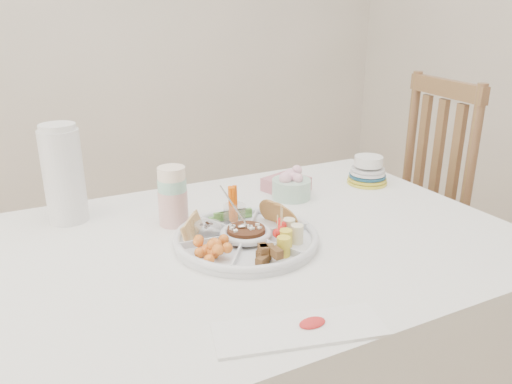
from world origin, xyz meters
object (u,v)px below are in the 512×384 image
thermos (63,173)px  party_tray (246,236)px  plate_stack (368,171)px  dining_table (242,356)px  chair (390,218)px

thermos → party_tray: bearing=-43.7°
thermos → plate_stack: (1.00, -0.13, -0.10)m
dining_table → plate_stack: 0.78m
dining_table → chair: bearing=20.4°
chair → party_tray: 0.89m
dining_table → party_tray: bearing=-76.1°
dining_table → thermos: bearing=137.7°
chair → plate_stack: (-0.19, -0.07, 0.25)m
chair → party_tray: size_ratio=2.92×
dining_table → thermos: size_ratio=5.14×
chair → thermos: bearing=-172.8°
chair → thermos: size_ratio=3.76×
thermos → plate_stack: thermos is taller
chair → plate_stack: size_ratio=7.81×
chair → plate_stack: chair is taller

